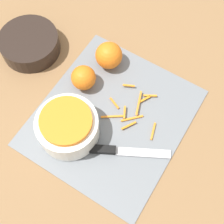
# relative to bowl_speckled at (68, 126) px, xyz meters

# --- Properties ---
(ground_plane) EXTENTS (4.00, 4.00, 0.00)m
(ground_plane) POSITION_rel_bowl_speckled_xyz_m (0.10, -0.07, -0.05)
(ground_plane) COLOR olive
(cutting_board) EXTENTS (0.42, 0.38, 0.01)m
(cutting_board) POSITION_rel_bowl_speckled_xyz_m (0.10, -0.07, -0.04)
(cutting_board) COLOR slate
(cutting_board) RESTS_ON ground_plane
(bowl_speckled) EXTENTS (0.16, 0.16, 0.08)m
(bowl_speckled) POSITION_rel_bowl_speckled_xyz_m (0.00, 0.00, 0.00)
(bowl_speckled) COLOR silver
(bowl_speckled) RESTS_ON cutting_board
(bowl_dark) EXTENTS (0.17, 0.17, 0.06)m
(bowl_dark) POSITION_rel_bowl_speckled_xyz_m (0.16, 0.25, -0.02)
(bowl_dark) COLOR black
(bowl_dark) RESTS_ON ground_plane
(knife) EXTENTS (0.13, 0.21, 0.02)m
(knife) POSITION_rel_bowl_speckled_xyz_m (0.01, -0.12, -0.03)
(knife) COLOR black
(knife) RESTS_ON cutting_board
(orange_left) EXTENTS (0.08, 0.08, 0.08)m
(orange_left) POSITION_rel_bowl_speckled_xyz_m (0.24, 0.03, -0.00)
(orange_left) COLOR orange
(orange_left) RESTS_ON cutting_board
(orange_right) EXTENTS (0.07, 0.07, 0.07)m
(orange_right) POSITION_rel_bowl_speckled_xyz_m (0.14, 0.05, -0.01)
(orange_right) COLOR orange
(orange_right) RESTS_ON cutting_board
(peel_pile) EXTENTS (0.14, 0.16, 0.01)m
(peel_pile) POSITION_rel_bowl_speckled_xyz_m (0.14, -0.11, -0.04)
(peel_pile) COLOR orange
(peel_pile) RESTS_ON cutting_board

